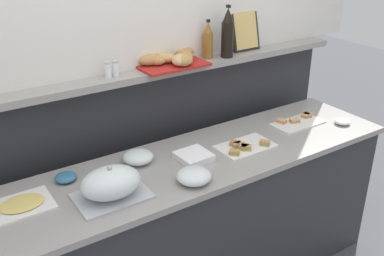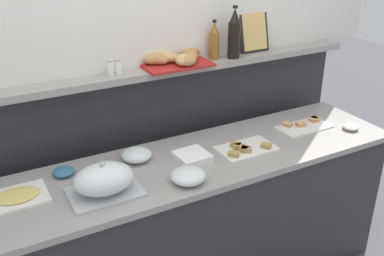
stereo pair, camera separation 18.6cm
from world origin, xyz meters
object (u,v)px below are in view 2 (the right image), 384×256
object	(u,v)px
vinegar_bottle_amber	(214,42)
pepper_shaker	(118,67)
glass_bowl_large	(136,155)
condiment_bowl_teal	(351,127)
salt_shaker	(111,68)
condiment_bowl_red	(64,172)
sandwich_platter_side	(304,125)
bread_basket	(177,58)
serving_cloche	(104,180)
wine_bottle_dark	(234,35)
sandwich_platter_rear	(246,148)
napkin_stack	(192,156)
glass_bowl_medium	(188,176)
framed_picture	(254,31)
cold_cuts_platter	(18,196)

from	to	relation	value
vinegar_bottle_amber	pepper_shaker	size ratio (longest dim) A/B	2.71
glass_bowl_large	condiment_bowl_teal	xyz separation A→B (m)	(1.31, -0.27, -0.01)
salt_shaker	glass_bowl_large	bearing A→B (deg)	-85.49
condiment_bowl_red	pepper_shaker	size ratio (longest dim) A/B	1.25
condiment_bowl_teal	pepper_shaker	bearing A→B (deg)	157.58
sandwich_platter_side	bread_basket	distance (m)	0.90
condiment_bowl_teal	salt_shaker	bearing A→B (deg)	158.25
sandwich_platter_side	pepper_shaker	xyz separation A→B (m)	(-1.06, 0.37, 0.44)
serving_cloche	wine_bottle_dark	world-z (taller)	wine_bottle_dark
sandwich_platter_rear	napkin_stack	xyz separation A→B (m)	(-0.31, 0.05, 0.01)
condiment_bowl_teal	wine_bottle_dark	xyz separation A→B (m)	(-0.56, 0.50, 0.53)
glass_bowl_medium	vinegar_bottle_amber	xyz separation A→B (m)	(0.50, 0.60, 0.48)
condiment_bowl_teal	glass_bowl_large	bearing A→B (deg)	168.41
vinegar_bottle_amber	wine_bottle_dark	distance (m)	0.13
condiment_bowl_red	framed_picture	xyz separation A→B (m)	(1.34, 0.27, 0.52)
pepper_shaker	framed_picture	world-z (taller)	framed_picture
sandwich_platter_side	sandwich_platter_rear	bearing A→B (deg)	-170.65
cold_cuts_platter	condiment_bowl_teal	world-z (taller)	condiment_bowl_teal
cold_cuts_platter	condiment_bowl_teal	bearing A→B (deg)	-5.72
vinegar_bottle_amber	bread_basket	bearing A→B (deg)	179.94
sandwich_platter_side	glass_bowl_large	xyz separation A→B (m)	(-1.08, 0.10, 0.02)
serving_cloche	condiment_bowl_red	size ratio (longest dim) A/B	3.12
vinegar_bottle_amber	pepper_shaker	distance (m)	0.62
condiment_bowl_red	salt_shaker	bearing A→B (deg)	32.53
condiment_bowl_teal	salt_shaker	distance (m)	1.50
framed_picture	bread_basket	bearing A→B (deg)	-177.37
condiment_bowl_red	bread_basket	world-z (taller)	bread_basket
bread_basket	glass_bowl_medium	bearing A→B (deg)	-112.51
sandwich_platter_rear	serving_cloche	world-z (taller)	serving_cloche
condiment_bowl_teal	cold_cuts_platter	bearing A→B (deg)	174.28
sandwich_platter_side	bread_basket	xyz separation A→B (m)	(-0.69, 0.38, 0.43)
serving_cloche	pepper_shaker	size ratio (longest dim) A/B	3.91
salt_shaker	pepper_shaker	bearing A→B (deg)	0.00
condiment_bowl_red	vinegar_bottle_amber	distance (m)	1.16
sandwich_platter_side	cold_cuts_platter	size ratio (longest dim) A/B	1.27
sandwich_platter_side	glass_bowl_medium	xyz separation A→B (m)	(-0.94, -0.23, 0.02)
pepper_shaker	bread_basket	size ratio (longest dim) A/B	0.21
napkin_stack	framed_picture	distance (m)	0.96
sandwich_platter_rear	napkin_stack	bearing A→B (deg)	170.60
glass_bowl_large	vinegar_bottle_amber	bearing A→B (deg)	23.20
cold_cuts_platter	vinegar_bottle_amber	xyz separation A→B (m)	(1.26, 0.35, 0.50)
wine_bottle_dark	salt_shaker	size ratio (longest dim) A/B	3.63
vinegar_bottle_amber	sandwich_platter_side	bearing A→B (deg)	-40.48
vinegar_bottle_amber	bread_basket	xyz separation A→B (m)	(-0.25, 0.00, -0.07)
condiment_bowl_red	bread_basket	bearing A→B (deg)	17.54
serving_cloche	napkin_stack	distance (m)	0.53
wine_bottle_dark	framed_picture	distance (m)	0.21
sandwich_platter_side	framed_picture	world-z (taller)	framed_picture
sandwich_platter_rear	framed_picture	xyz separation A→B (m)	(0.37, 0.49, 0.52)
condiment_bowl_red	pepper_shaker	xyz separation A→B (m)	(0.41, 0.23, 0.43)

